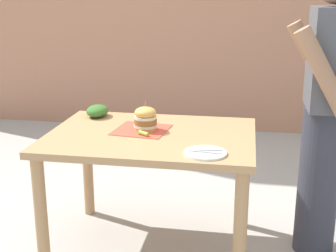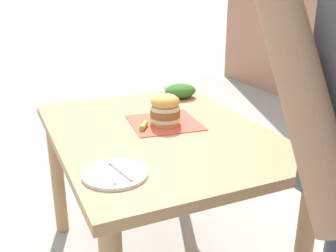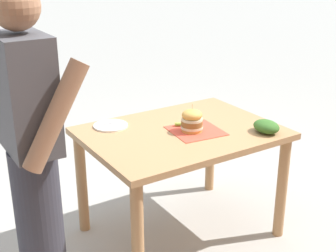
{
  "view_description": "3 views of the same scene",
  "coord_description": "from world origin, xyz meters",
  "px_view_note": "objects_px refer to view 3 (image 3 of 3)",
  "views": [
    {
      "loc": [
        2.54,
        0.54,
        1.54
      ],
      "look_at": [
        0.0,
        0.1,
        0.79
      ],
      "focal_mm": 50.0,
      "sensor_mm": 36.0,
      "label": 1
    },
    {
      "loc": [
        0.62,
        1.48,
        1.34
      ],
      "look_at": [
        0.0,
        0.1,
        0.79
      ],
      "focal_mm": 42.0,
      "sensor_mm": 36.0,
      "label": 2
    },
    {
      "loc": [
        -2.26,
        1.55,
        1.81
      ],
      "look_at": [
        0.0,
        0.1,
        0.79
      ],
      "focal_mm": 50.0,
      "sensor_mm": 36.0,
      "label": 3
    }
  ],
  "objects_px": {
    "side_plate_with_forks": "(111,126)",
    "side_salad": "(266,126)",
    "sandwich": "(192,120)",
    "diner_across_table": "(33,152)",
    "patio_table": "(181,147)",
    "pickle_spear": "(180,124)"
  },
  "relations": [
    {
      "from": "pickle_spear",
      "to": "diner_across_table",
      "type": "relative_size",
      "value": 0.04
    },
    {
      "from": "pickle_spear",
      "to": "side_salad",
      "type": "bearing_deg",
      "value": -133.08
    },
    {
      "from": "patio_table",
      "to": "sandwich",
      "type": "xyz_separation_m",
      "value": [
        -0.05,
        -0.04,
        0.19
      ]
    },
    {
      "from": "side_salad",
      "to": "sandwich",
      "type": "bearing_deg",
      "value": 55.7
    },
    {
      "from": "pickle_spear",
      "to": "side_salad",
      "type": "height_order",
      "value": "side_salad"
    },
    {
      "from": "diner_across_table",
      "to": "side_salad",
      "type": "bearing_deg",
      "value": -96.54
    },
    {
      "from": "pickle_spear",
      "to": "diner_across_table",
      "type": "bearing_deg",
      "value": 101.6
    },
    {
      "from": "patio_table",
      "to": "sandwich",
      "type": "relative_size",
      "value": 6.73
    },
    {
      "from": "diner_across_table",
      "to": "side_plate_with_forks",
      "type": "bearing_deg",
      "value": -54.52
    },
    {
      "from": "pickle_spear",
      "to": "side_salad",
      "type": "distance_m",
      "value": 0.54
    },
    {
      "from": "side_salad",
      "to": "diner_across_table",
      "type": "distance_m",
      "value": 1.42
    },
    {
      "from": "patio_table",
      "to": "side_plate_with_forks",
      "type": "distance_m",
      "value": 0.47
    },
    {
      "from": "side_plate_with_forks",
      "to": "sandwich",
      "type": "bearing_deg",
      "value": -132.28
    },
    {
      "from": "patio_table",
      "to": "diner_across_table",
      "type": "bearing_deg",
      "value": 98.71
    },
    {
      "from": "side_plate_with_forks",
      "to": "side_salad",
      "type": "bearing_deg",
      "value": -128.55
    },
    {
      "from": "side_plate_with_forks",
      "to": "diner_across_table",
      "type": "height_order",
      "value": "diner_across_table"
    },
    {
      "from": "sandwich",
      "to": "side_plate_with_forks",
      "type": "bearing_deg",
      "value": 47.72
    },
    {
      "from": "pickle_spear",
      "to": "patio_table",
      "type": "bearing_deg",
      "value": 151.64
    },
    {
      "from": "patio_table",
      "to": "pickle_spear",
      "type": "distance_m",
      "value": 0.14
    },
    {
      "from": "diner_across_table",
      "to": "patio_table",
      "type": "bearing_deg",
      "value": -81.29
    },
    {
      "from": "pickle_spear",
      "to": "sandwich",
      "type": "bearing_deg",
      "value": -173.23
    },
    {
      "from": "side_salad",
      "to": "diner_across_table",
      "type": "xyz_separation_m",
      "value": [
        0.16,
        1.4,
        0.1
      ]
    }
  ]
}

